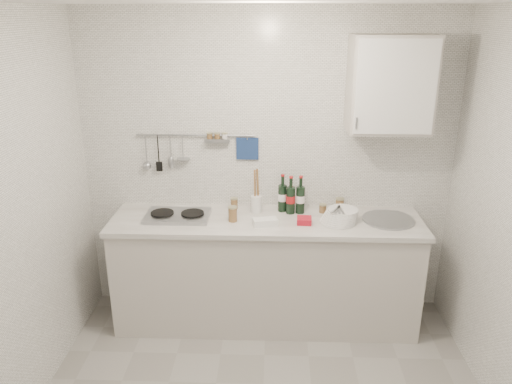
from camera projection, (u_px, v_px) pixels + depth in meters
ceiling at (265, 1)px, 2.34m from camera, size 3.00×3.00×0.00m
back_wall at (267, 167)px, 4.08m from camera, size 3.00×0.02×2.50m
counter at (267, 273)px, 4.08m from camera, size 2.44×0.64×0.96m
wall_rail at (193, 147)px, 4.01m from camera, size 0.98×0.09×0.34m
wall_cabinet at (391, 84)px, 3.64m from camera, size 0.60×0.38×0.70m
plate_stack_hob at (179, 213)px, 3.98m from camera, size 0.30×0.30×0.02m
plate_stack_sink at (340, 216)px, 3.83m from camera, size 0.29×0.28×0.11m
wine_bottles at (291, 194)px, 3.98m from camera, size 0.22×0.12×0.31m
butter_dish at (265, 222)px, 3.78m from camera, size 0.20×0.13×0.05m
strawberry_punnet at (304, 220)px, 3.82m from camera, size 0.12×0.12×0.05m
utensil_crock at (256, 202)px, 4.02m from camera, size 0.09×0.09×0.37m
jar_a at (234, 203)px, 4.09m from camera, size 0.06×0.06×0.09m
jar_b at (340, 203)px, 4.09m from camera, size 0.07×0.07×0.09m
jar_c at (323, 208)px, 4.02m from camera, size 0.06×0.06×0.07m
jar_d at (233, 214)px, 3.84m from camera, size 0.07×0.07×0.12m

